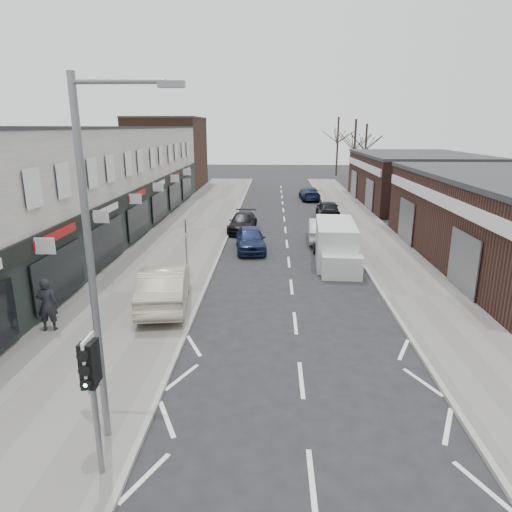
# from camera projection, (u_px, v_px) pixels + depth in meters

# --- Properties ---
(ground) EXTENTS (160.00, 160.00, 0.00)m
(ground) POSITION_uv_depth(u_px,v_px,m) (306.00, 422.00, 11.36)
(ground) COLOR black
(ground) RESTS_ON ground
(pavement_left) EXTENTS (5.50, 64.00, 0.12)m
(pavement_left) POSITION_uv_depth(u_px,v_px,m) (191.00, 228.00, 32.74)
(pavement_left) COLOR slate
(pavement_left) RESTS_ON ground
(pavement_right) EXTENTS (3.50, 64.00, 0.12)m
(pavement_right) POSITION_uv_depth(u_px,v_px,m) (367.00, 230.00, 32.27)
(pavement_right) COLOR slate
(pavement_right) RESTS_ON ground
(shop_terrace_left) EXTENTS (8.00, 41.00, 7.10)m
(shop_terrace_left) POSITION_uv_depth(u_px,v_px,m) (80.00, 183.00, 29.64)
(shop_terrace_left) COLOR beige
(shop_terrace_left) RESTS_ON ground
(brick_block_far) EXTENTS (8.00, 10.00, 8.00)m
(brick_block_far) POSITION_uv_depth(u_px,v_px,m) (168.00, 154.00, 54.03)
(brick_block_far) COLOR #442B1D
(brick_block_far) RESTS_ON ground
(right_unit_far) EXTENTS (10.00, 16.00, 4.50)m
(right_unit_far) POSITION_uv_depth(u_px,v_px,m) (416.00, 180.00, 42.96)
(right_unit_far) COLOR #381E19
(right_unit_far) RESTS_ON ground
(tree_far_a) EXTENTS (3.60, 3.60, 8.00)m
(tree_far_a) POSITION_uv_depth(u_px,v_px,m) (352.00, 185.00, 57.16)
(tree_far_a) COLOR #382D26
(tree_far_a) RESTS_ON ground
(tree_far_b) EXTENTS (3.60, 3.60, 7.50)m
(tree_far_b) POSITION_uv_depth(u_px,v_px,m) (364.00, 180.00, 62.83)
(tree_far_b) COLOR #382D26
(tree_far_b) RESTS_ON ground
(tree_far_c) EXTENTS (3.60, 3.60, 8.50)m
(tree_far_c) POSITION_uv_depth(u_px,v_px,m) (336.00, 176.00, 68.71)
(tree_far_c) COLOR #382D26
(tree_far_c) RESTS_ON ground
(traffic_light) EXTENTS (0.28, 0.60, 3.10)m
(traffic_light) POSITION_uv_depth(u_px,v_px,m) (91.00, 375.00, 8.93)
(traffic_light) COLOR slate
(traffic_light) RESTS_ON pavement_left
(street_lamp) EXTENTS (2.23, 0.22, 8.00)m
(street_lamp) POSITION_uv_depth(u_px,v_px,m) (97.00, 250.00, 9.50)
(street_lamp) COLOR slate
(street_lamp) RESTS_ON pavement_left
(warning_sign) EXTENTS (0.12, 0.80, 2.70)m
(warning_sign) POSITION_uv_depth(u_px,v_px,m) (186.00, 230.00, 22.49)
(warning_sign) COLOR slate
(warning_sign) RESTS_ON pavement_left
(white_van) EXTENTS (2.28, 5.74, 2.19)m
(white_van) POSITION_uv_depth(u_px,v_px,m) (336.00, 245.00, 24.33)
(white_van) COLOR silver
(white_van) RESTS_ON ground
(sedan_on_pavement) EXTENTS (2.41, 5.25, 1.67)m
(sedan_on_pavement) POSITION_uv_depth(u_px,v_px,m) (165.00, 285.00, 18.31)
(sedan_on_pavement) COLOR #AAA188
(sedan_on_pavement) RESTS_ON pavement_left
(pedestrian) EXTENTS (0.77, 0.57, 1.93)m
(pedestrian) POSITION_uv_depth(u_px,v_px,m) (47.00, 305.00, 16.00)
(pedestrian) COLOR black
(pedestrian) RESTS_ON pavement_left
(parked_car_left_a) EXTENTS (2.09, 4.30, 1.41)m
(parked_car_left_a) POSITION_uv_depth(u_px,v_px,m) (251.00, 239.00, 26.97)
(parked_car_left_a) COLOR #151F43
(parked_car_left_a) RESTS_ON ground
(parked_car_left_b) EXTENTS (2.02, 4.47, 1.27)m
(parked_car_left_b) POSITION_uv_depth(u_px,v_px,m) (243.00, 222.00, 31.97)
(parked_car_left_b) COLOR black
(parked_car_left_b) RESTS_ON ground
(parked_car_right_a) EXTENTS (1.80, 4.54, 1.47)m
(parked_car_right_a) POSITION_uv_depth(u_px,v_px,m) (321.00, 230.00, 29.24)
(parked_car_right_a) COLOR silver
(parked_car_right_a) RESTS_ON ground
(parked_car_right_b) EXTENTS (1.81, 4.30, 1.45)m
(parked_car_right_b) POSITION_uv_depth(u_px,v_px,m) (328.00, 209.00, 36.50)
(parked_car_right_b) COLOR black
(parked_car_right_b) RESTS_ON ground
(parked_car_right_c) EXTENTS (2.06, 4.57, 1.30)m
(parked_car_right_c) POSITION_uv_depth(u_px,v_px,m) (309.00, 193.00, 45.76)
(parked_car_right_c) COLOR #131F3E
(parked_car_right_c) RESTS_ON ground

